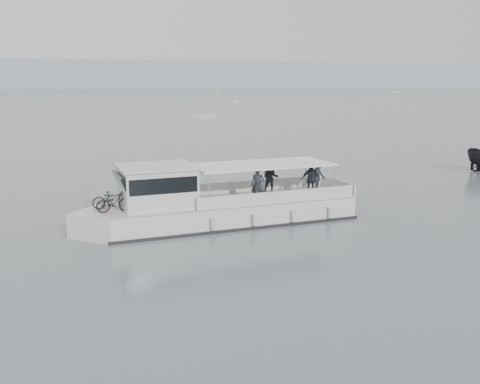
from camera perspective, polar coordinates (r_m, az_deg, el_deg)
name	(u,v)px	position (r m, az deg, el deg)	size (l,w,h in m)	color
ground	(161,239)	(25.60, -8.37, -5.02)	(1400.00, 1400.00, 0.00)	#535D62
headland	(40,75)	(584.07, -20.60, 11.64)	(1400.00, 90.00, 28.00)	#939EA8
tour_boat	(208,205)	(27.70, -3.48, -1.43)	(14.98, 3.99, 6.26)	silver
moored_fleet	(8,101)	(209.92, -23.55, 8.86)	(437.44, 352.47, 9.56)	silver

